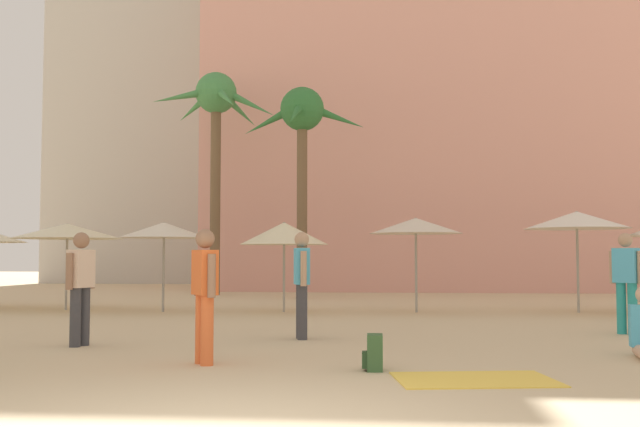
# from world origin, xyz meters

# --- Properties ---
(hotel_pink) EXTENTS (21.77, 8.40, 17.62)m
(hotel_pink) POSITION_xyz_m (4.64, 26.86, 8.81)
(hotel_pink) COLOR #DB9989
(hotel_pink) RESTS_ON ground
(hotel_tower_gray) EXTENTS (19.13, 8.66, 25.36)m
(hotel_tower_gray) POSITION_xyz_m (-6.99, 34.90, 12.68)
(hotel_tower_gray) COLOR #BCB7AD
(hotel_tower_gray) RESTS_ON ground
(palm_tree_far_left) EXTENTS (4.26, 4.08, 7.90)m
(palm_tree_far_left) POSITION_xyz_m (-4.97, 20.27, 6.44)
(palm_tree_far_left) COLOR brown
(palm_tree_far_left) RESTS_ON ground
(palm_tree_left) EXTENTS (4.11, 4.12, 6.87)m
(palm_tree_left) POSITION_xyz_m (-1.69, 18.47, 5.60)
(palm_tree_left) COLOR brown
(palm_tree_left) RESTS_ON ground
(cafe_umbrella_1) EXTENTS (2.49, 2.49, 2.42)m
(cafe_umbrella_1) POSITION_xyz_m (5.65, 13.01, 2.21)
(cafe_umbrella_1) COLOR gray
(cafe_umbrella_1) RESTS_ON ground
(cafe_umbrella_2) EXTENTS (2.17, 2.17, 2.17)m
(cafe_umbrella_2) POSITION_xyz_m (-4.32, 12.33, 1.98)
(cafe_umbrella_2) COLOR gray
(cafe_umbrella_2) RESTS_ON ground
(cafe_umbrella_3) EXTENTS (2.24, 2.24, 2.27)m
(cafe_umbrella_3) POSITION_xyz_m (1.80, 12.70, 2.08)
(cafe_umbrella_3) COLOR gray
(cafe_umbrella_3) RESTS_ON ground
(cafe_umbrella_5) EXTENTS (2.75, 2.75, 2.17)m
(cafe_umbrella_5) POSITION_xyz_m (-6.94, 12.68, 1.98)
(cafe_umbrella_5) COLOR gray
(cafe_umbrella_5) RESTS_ON ground
(cafe_umbrella_6) EXTENTS (2.15, 2.15, 2.17)m
(cafe_umbrella_6) POSITION_xyz_m (-1.39, 12.55, 1.90)
(cafe_umbrella_6) COLOR gray
(cafe_umbrella_6) RESTS_ON ground
(beach_towel) EXTENTS (1.84, 1.34, 0.01)m
(beach_towel) POSITION_xyz_m (2.11, 2.90, 0.01)
(beach_towel) COLOR #F4CC4C
(beach_towel) RESTS_ON ground
(backpack) EXTENTS (0.25, 0.30, 0.42)m
(backpack) POSITION_xyz_m (1.02, 3.46, 0.20)
(backpack) COLOR #34572F
(backpack) RESTS_ON ground
(person_mid_center) EXTENTS (0.32, 0.60, 1.69)m
(person_mid_center) POSITION_xyz_m (-3.40, 5.40, 0.93)
(person_mid_center) COLOR #3D3D42
(person_mid_center) RESTS_ON ground
(person_mid_left) EXTENTS (0.41, 0.56, 1.67)m
(person_mid_left) POSITION_xyz_m (-1.08, 3.76, 0.91)
(person_mid_left) COLOR orange
(person_mid_left) RESTS_ON ground
(person_mid_right) EXTENTS (0.31, 0.61, 1.73)m
(person_mid_right) POSITION_xyz_m (-0.23, 6.68, 0.95)
(person_mid_right) COLOR #3D3D42
(person_mid_right) RESTS_ON ground
(person_near_left) EXTENTS (0.50, 0.49, 1.74)m
(person_near_left) POSITION_xyz_m (5.24, 7.96, 0.95)
(person_near_left) COLOR teal
(person_near_left) RESTS_ON ground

